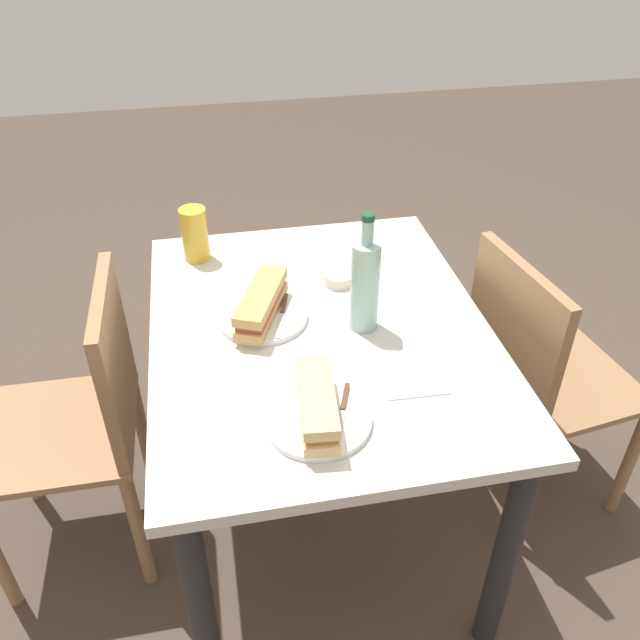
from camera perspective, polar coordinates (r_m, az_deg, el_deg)
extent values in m
plane|color=#47382D|center=(2.11, 0.00, -16.47)|extent=(8.00, 8.00, 0.00)
cube|color=beige|center=(1.61, 0.00, -1.01)|extent=(1.03, 0.82, 0.03)
cylinder|color=#262628|center=(2.17, -11.40, -2.49)|extent=(0.06, 0.06, 0.69)
cylinder|color=#262628|center=(1.56, -10.32, -23.55)|extent=(0.06, 0.06, 0.69)
cylinder|color=#262628|center=(2.25, 6.53, -0.41)|extent=(0.06, 0.06, 0.69)
cylinder|color=#262628|center=(1.66, 15.83, -19.10)|extent=(0.06, 0.06, 0.69)
cube|color=#936B47|center=(1.99, 19.88, -4.84)|extent=(0.45, 0.45, 0.02)
cube|color=#936B47|center=(1.77, 16.47, -1.13)|extent=(0.38, 0.09, 0.40)
cylinder|color=#936B47|center=(2.16, 25.33, -11.05)|extent=(0.04, 0.04, 0.43)
cylinder|color=#936B47|center=(2.33, 19.77, -5.23)|extent=(0.04, 0.04, 0.43)
cylinder|color=#936B47|center=(1.96, 17.31, -14.27)|extent=(0.04, 0.04, 0.43)
cylinder|color=#936B47|center=(2.16, 12.05, -7.55)|extent=(0.04, 0.04, 0.43)
cube|color=#936B47|center=(1.86, -21.96, -9.01)|extent=(0.40, 0.40, 0.02)
cube|color=#936B47|center=(1.69, -17.44, -3.44)|extent=(0.38, 0.03, 0.40)
cylinder|color=#936B47|center=(2.18, -24.69, -10.20)|extent=(0.04, 0.04, 0.43)
cylinder|color=#936B47|center=(2.10, -15.15, -9.49)|extent=(0.04, 0.04, 0.43)
cylinder|color=#936B47|center=(1.87, -15.49, -17.32)|extent=(0.04, 0.04, 0.43)
cylinder|color=white|center=(1.62, -5.05, 0.28)|extent=(0.22, 0.22, 0.01)
cube|color=tan|center=(1.61, -5.08, 0.86)|extent=(0.25, 0.16, 0.02)
cube|color=#B74C3D|center=(1.60, -5.13, 1.49)|extent=(0.23, 0.15, 0.02)
cube|color=tan|center=(1.59, -5.17, 2.13)|extent=(0.25, 0.16, 0.02)
cube|color=silver|center=(1.57, -3.50, -0.51)|extent=(0.10, 0.04, 0.00)
cube|color=#59331E|center=(1.64, -3.14, 1.41)|extent=(0.08, 0.03, 0.01)
cylinder|color=white|center=(1.35, -0.24, -8.62)|extent=(0.22, 0.22, 0.01)
cube|color=#DBB77A|center=(1.33, -0.24, -8.01)|extent=(0.23, 0.09, 0.02)
cube|color=#CC8438|center=(1.32, -0.25, -7.33)|extent=(0.21, 0.08, 0.02)
cube|color=#DBB77A|center=(1.30, -0.25, -6.65)|extent=(0.23, 0.09, 0.02)
cube|color=silver|center=(1.31, 1.69, -9.39)|extent=(0.10, 0.05, 0.00)
cube|color=#59331E|center=(1.38, 2.21, -6.69)|extent=(0.08, 0.04, 0.01)
cylinder|color=#99C6B7|center=(1.54, 3.93, 2.90)|extent=(0.07, 0.07, 0.23)
cylinder|color=#99C6B7|center=(1.46, 4.16, 7.62)|extent=(0.03, 0.03, 0.06)
cylinder|color=#19472D|center=(1.45, 4.22, 8.92)|extent=(0.03, 0.03, 0.02)
cylinder|color=gold|center=(1.86, -10.85, 7.35)|extent=(0.07, 0.07, 0.15)
cylinder|color=silver|center=(1.75, 1.60, 3.67)|extent=(0.08, 0.08, 0.03)
cube|color=white|center=(1.47, 7.90, -4.83)|extent=(0.14, 0.14, 0.00)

